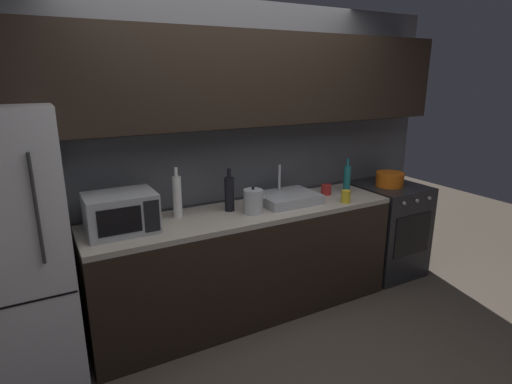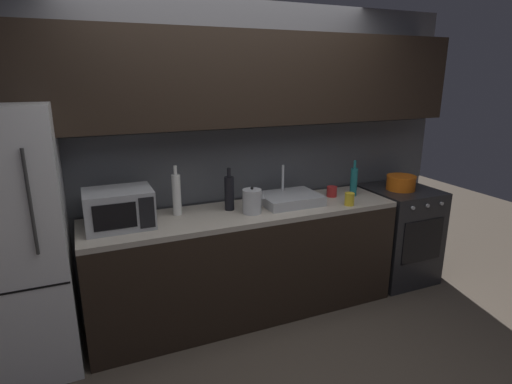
{
  "view_description": "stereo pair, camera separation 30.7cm",
  "coord_description": "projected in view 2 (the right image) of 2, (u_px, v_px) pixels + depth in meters",
  "views": [
    {
      "loc": [
        -1.43,
        -1.84,
        1.94
      ],
      "look_at": [
        0.09,
        0.9,
        1.04
      ],
      "focal_mm": 28.97,
      "sensor_mm": 36.0,
      "label": 1
    },
    {
      "loc": [
        -1.15,
        -1.97,
        1.94
      ],
      "look_at": [
        0.09,
        0.9,
        1.04
      ],
      "focal_mm": 28.97,
      "sensor_mm": 36.0,
      "label": 2
    }
  ],
  "objects": [
    {
      "name": "ground_plane",
      "position": [
        298.0,
        380.0,
        2.71
      ],
      "size": [
        10.0,
        10.0,
        0.0
      ],
      "primitive_type": "plane",
      "color": "#4C4238"
    },
    {
      "name": "back_wall",
      "position": [
        232.0,
        124.0,
        3.34
      ],
      "size": [
        4.24,
        0.44,
        2.5
      ],
      "color": "slate",
      "rests_on": "ground"
    },
    {
      "name": "counter_run",
      "position": [
        246.0,
        263.0,
        3.38
      ],
      "size": [
        2.5,
        0.6,
        0.9
      ],
      "color": "black",
      "rests_on": "ground"
    },
    {
      "name": "refrigerator",
      "position": [
        11.0,
        244.0,
        2.64
      ],
      "size": [
        0.68,
        0.69,
        1.78
      ],
      "color": "white",
      "rests_on": "ground"
    },
    {
      "name": "oven_range",
      "position": [
        399.0,
        234.0,
        3.99
      ],
      "size": [
        0.6,
        0.62,
        0.9
      ],
      "color": "#232326",
      "rests_on": "ground"
    },
    {
      "name": "microwave",
      "position": [
        119.0,
        208.0,
        2.88
      ],
      "size": [
        0.46,
        0.35,
        0.27
      ],
      "color": "#A8AAAF",
      "rests_on": "counter_run"
    },
    {
      "name": "sink_basin",
      "position": [
        290.0,
        199.0,
        3.43
      ],
      "size": [
        0.48,
        0.38,
        0.3
      ],
      "color": "#ADAFB5",
      "rests_on": "counter_run"
    },
    {
      "name": "kettle",
      "position": [
        252.0,
        201.0,
        3.18
      ],
      "size": [
        0.18,
        0.15,
        0.21
      ],
      "color": "#B7BABF",
      "rests_on": "counter_run"
    },
    {
      "name": "wine_bottle_white",
      "position": [
        177.0,
        194.0,
        3.12
      ],
      "size": [
        0.07,
        0.07,
        0.38
      ],
      "color": "silver",
      "rests_on": "counter_run"
    },
    {
      "name": "wine_bottle_dark",
      "position": [
        229.0,
        193.0,
        3.24
      ],
      "size": [
        0.08,
        0.08,
        0.34
      ],
      "color": "black",
      "rests_on": "counter_run"
    },
    {
      "name": "wine_bottle_teal",
      "position": [
        354.0,
        181.0,
        3.63
      ],
      "size": [
        0.06,
        0.06,
        0.32
      ],
      "color": "#19666B",
      "rests_on": "counter_run"
    },
    {
      "name": "mug_yellow",
      "position": [
        349.0,
        199.0,
        3.38
      ],
      "size": [
        0.08,
        0.08,
        0.1
      ],
      "primitive_type": "cylinder",
      "color": "gold",
      "rests_on": "counter_run"
    },
    {
      "name": "mug_red",
      "position": [
        332.0,
        191.0,
        3.62
      ],
      "size": [
        0.09,
        0.09,
        0.09
      ],
      "primitive_type": "cylinder",
      "color": "#A82323",
      "rests_on": "counter_run"
    },
    {
      "name": "cooking_pot",
      "position": [
        401.0,
        183.0,
        3.83
      ],
      "size": [
        0.27,
        0.27,
        0.13
      ],
      "color": "orange",
      "rests_on": "oven_range"
    }
  ]
}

